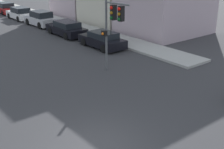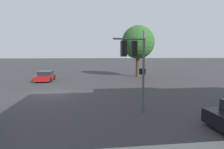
{
  "view_description": "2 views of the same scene",
  "coord_description": "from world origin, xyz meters",
  "views": [
    {
      "loc": [
        -5.94,
        -8.54,
        6.96
      ],
      "look_at": [
        2.7,
        2.27,
        1.71
      ],
      "focal_mm": 50.0,
      "sensor_mm": 36.0,
      "label": 1
    },
    {
      "loc": [
        15.83,
        3.61,
        3.49
      ],
      "look_at": [
        0.66,
        5.44,
        1.73
      ],
      "focal_mm": 28.0,
      "sensor_mm": 36.0,
      "label": 2
    }
  ],
  "objects": [
    {
      "name": "crossing_car_1",
      "position": [
        -8.08,
        -2.43,
        0.61
      ],
      "size": [
        3.94,
        1.99,
        1.28
      ],
      "rotation": [
        0.0,
        0.0,
        0.0
      ],
      "color": "maroon",
      "rests_on": "ground_plane"
    },
    {
      "name": "traffic_signal",
      "position": [
        5.81,
        6.11,
        3.35
      ],
      "size": [
        0.73,
        2.03,
        4.87
      ],
      "rotation": [
        0.0,
        0.0,
        3.27
      ],
      "color": "#515456",
      "rests_on": "ground_plane"
    },
    {
      "name": "street_tree",
      "position": [
        -10.67,
        10.83,
        5.32
      ],
      "size": [
        5.07,
        5.07,
        7.88
      ],
      "color": "#423323",
      "rests_on": "ground_plane"
    },
    {
      "name": "ground_plane",
      "position": [
        0.0,
        0.0,
        0.0
      ],
      "size": [
        300.0,
        300.0,
        0.0
      ],
      "primitive_type": "plane",
      "color": "#333335"
    }
  ]
}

